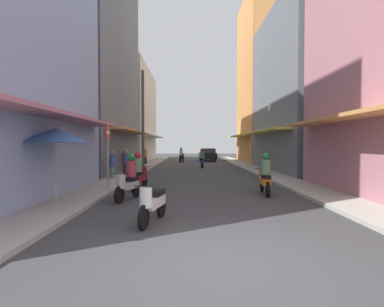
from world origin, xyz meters
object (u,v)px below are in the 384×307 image
(motorbike_white, at_px, (153,203))
(parked_car, at_px, (207,154))
(pedestrian_far, at_px, (112,165))
(pedestrian_crossing, at_px, (125,159))
(motorbike_orange, at_px, (265,176))
(pedestrian_midway, at_px, (126,163))
(motorbike_black, at_px, (182,156))
(street_sign_no_entry, at_px, (108,149))
(motorbike_silver, at_px, (129,179))
(motorbike_maroon, at_px, (139,173))
(motorbike_blue, at_px, (202,159))
(pedestrian_foreground, at_px, (145,155))
(vendor_umbrella, at_px, (55,135))
(utility_pole, at_px, (143,120))

(motorbike_white, distance_m, parked_car, 27.73)
(pedestrian_far, height_order, pedestrian_crossing, pedestrian_crossing)
(motorbike_orange, bearing_deg, pedestrian_midway, 136.41)
(motorbike_orange, xyz_separation_m, pedestrian_crossing, (-7.08, 8.29, 0.23))
(motorbike_black, bearing_deg, motorbike_orange, -79.65)
(pedestrian_midway, height_order, street_sign_no_entry, street_sign_no_entry)
(pedestrian_crossing, distance_m, street_sign_no_entry, 8.19)
(motorbike_silver, height_order, pedestrian_midway, pedestrian_midway)
(parked_car, xyz_separation_m, street_sign_no_entry, (-5.15, -23.19, 0.98))
(motorbike_silver, relative_size, motorbike_maroon, 0.98)
(motorbike_blue, bearing_deg, pedestrian_foreground, 149.84)
(parked_car, height_order, vendor_umbrella, vendor_umbrella)
(motorbike_white, relative_size, parked_car, 0.43)
(motorbike_white, xyz_separation_m, pedestrian_midway, (-2.85, 10.42, 0.30))
(pedestrian_foreground, xyz_separation_m, pedestrian_midway, (0.31, -9.83, -0.13))
(pedestrian_foreground, bearing_deg, pedestrian_far, -90.23)
(street_sign_no_entry, bearing_deg, motorbike_blue, 72.28)
(vendor_umbrella, distance_m, utility_pole, 11.78)
(pedestrian_foreground, relative_size, utility_pole, 0.24)
(pedestrian_midway, bearing_deg, pedestrian_far, -101.73)
(motorbike_maroon, relative_size, pedestrian_crossing, 1.08)
(motorbike_black, relative_size, pedestrian_midway, 1.11)
(motorbike_black, height_order, pedestrian_crossing, pedestrian_crossing)
(parked_car, bearing_deg, vendor_umbrella, -103.38)
(motorbike_maroon, height_order, pedestrian_far, pedestrian_far)
(motorbike_white, distance_m, pedestrian_crossing, 12.91)
(motorbike_orange, distance_m, vendor_umbrella, 7.39)
(motorbike_maroon, bearing_deg, motorbike_black, 86.38)
(vendor_umbrella, bearing_deg, motorbike_blue, 71.72)
(pedestrian_midway, relative_size, street_sign_no_entry, 0.61)
(utility_pole, bearing_deg, motorbike_white, -80.25)
(motorbike_black, xyz_separation_m, pedestrian_crossing, (-3.36, -12.07, 0.23))
(motorbike_white, distance_m, pedestrian_midway, 10.81)
(motorbike_maroon, xyz_separation_m, pedestrian_midway, (-1.64, 5.06, 0.10))
(pedestrian_foreground, relative_size, pedestrian_midway, 1.03)
(pedestrian_foreground, height_order, pedestrian_crossing, pedestrian_crossing)
(vendor_umbrella, xyz_separation_m, utility_pole, (0.84, 11.67, 1.39))
(motorbike_silver, bearing_deg, motorbike_orange, 12.54)
(motorbike_silver, distance_m, pedestrian_far, 5.97)
(motorbike_black, distance_m, pedestrian_foreground, 5.32)
(parked_car, xyz_separation_m, pedestrian_foreground, (-6.07, -7.32, 0.19))
(motorbike_black, bearing_deg, motorbike_maroon, -93.62)
(motorbike_orange, distance_m, pedestrian_crossing, 10.90)
(motorbike_silver, height_order, street_sign_no_entry, street_sign_no_entry)
(pedestrian_far, distance_m, vendor_umbrella, 6.87)
(motorbike_orange, distance_m, motorbike_maroon, 5.07)
(utility_pole, distance_m, street_sign_no_entry, 9.44)
(motorbike_maroon, xyz_separation_m, street_sign_no_entry, (-1.03, -0.97, 1.01))
(parked_car, bearing_deg, motorbike_blue, -95.67)
(motorbike_maroon, height_order, pedestrian_midway, pedestrian_midway)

